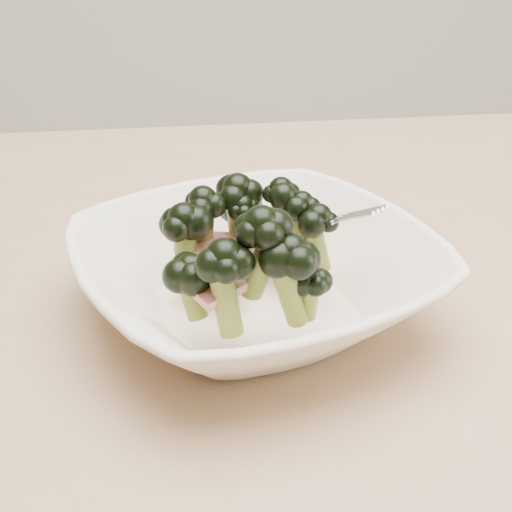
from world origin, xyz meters
The scene contains 2 objects.
dining_table centered at (0.00, 0.00, 0.65)m, with size 1.20×0.80×0.75m.
broccoli_dish centered at (-0.10, -0.08, 0.79)m, with size 0.34×0.34×0.11m.
Camera 1 is at (-0.16, -0.54, 1.05)m, focal length 50.00 mm.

